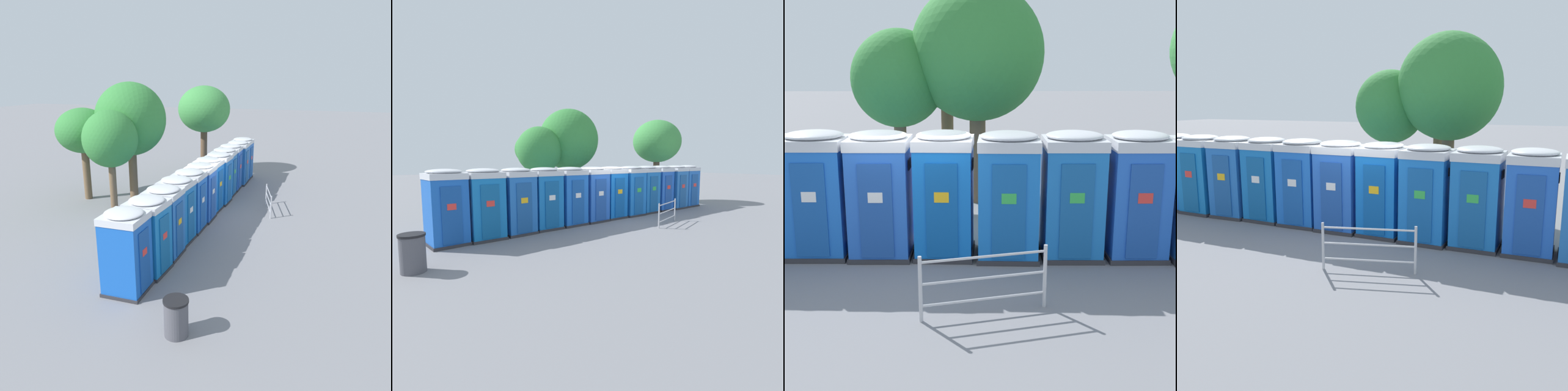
# 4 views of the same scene
# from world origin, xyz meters

# --- Properties ---
(ground_plane) EXTENTS (120.00, 120.00, 0.00)m
(ground_plane) POSITION_xyz_m (0.00, 0.00, 0.00)
(ground_plane) COLOR slate
(portapotty_0) EXTENTS (1.21, 1.21, 2.54)m
(portapotty_0) POSITION_xyz_m (-6.98, 0.25, 1.28)
(portapotty_0) COLOR #2D2D33
(portapotty_0) RESTS_ON ground
(portapotty_1) EXTENTS (1.28, 1.26, 2.54)m
(portapotty_1) POSITION_xyz_m (-5.72, 0.14, 1.28)
(portapotty_1) COLOR #2D2D33
(portapotty_1) RESTS_ON ground
(portapotty_2) EXTENTS (1.19, 1.21, 2.54)m
(portapotty_2) POSITION_xyz_m (-4.45, 0.14, 1.28)
(portapotty_2) COLOR #2D2D33
(portapotty_2) RESTS_ON ground
(portapotty_3) EXTENTS (1.24, 1.25, 2.54)m
(portapotty_3) POSITION_xyz_m (-3.17, 0.16, 1.28)
(portapotty_3) COLOR #2D2D33
(portapotty_3) RESTS_ON ground
(portapotty_4) EXTENTS (1.24, 1.21, 2.54)m
(portapotty_4) POSITION_xyz_m (-1.90, 0.10, 1.28)
(portapotty_4) COLOR #2D2D33
(portapotty_4) RESTS_ON ground
(portapotty_5) EXTENTS (1.22, 1.21, 2.54)m
(portapotty_5) POSITION_xyz_m (-0.63, 0.03, 1.28)
(portapotty_5) COLOR #2D2D33
(portapotty_5) RESTS_ON ground
(portapotty_6) EXTENTS (1.21, 1.25, 2.54)m
(portapotty_6) POSITION_xyz_m (0.64, 0.04, 1.28)
(portapotty_6) COLOR #2D2D33
(portapotty_6) RESTS_ON ground
(portapotty_7) EXTENTS (1.27, 1.25, 2.54)m
(portapotty_7) POSITION_xyz_m (1.90, -0.09, 1.28)
(portapotty_7) COLOR #2D2D33
(portapotty_7) RESTS_ON ground
(portapotty_8) EXTENTS (1.21, 1.22, 2.54)m
(portapotty_8) POSITION_xyz_m (3.18, -0.05, 1.28)
(portapotty_8) COLOR #2D2D33
(portapotty_8) RESTS_ON ground
(portapotty_9) EXTENTS (1.17, 1.21, 2.54)m
(portapotty_9) POSITION_xyz_m (4.45, -0.08, 1.28)
(portapotty_9) COLOR #2D2D33
(portapotty_9) RESTS_ON ground
(portapotty_10) EXTENTS (1.23, 1.21, 2.54)m
(portapotty_10) POSITION_xyz_m (5.72, -0.22, 1.28)
(portapotty_10) COLOR #2D2D33
(portapotty_10) RESTS_ON ground
(portapotty_11) EXTENTS (1.28, 1.25, 2.54)m
(portapotty_11) POSITION_xyz_m (6.99, -0.23, 1.28)
(portapotty_11) COLOR #2D2D33
(portapotty_11) RESTS_ON ground
(street_tree_0) EXTENTS (2.51, 2.51, 4.69)m
(street_tree_0) POSITION_xyz_m (-0.77, 4.28, 3.36)
(street_tree_0) COLOR brown
(street_tree_0) RESTS_ON ground
(street_tree_1) EXTENTS (3.26, 3.26, 5.57)m
(street_tree_1) POSITION_xyz_m (7.47, 2.40, 4.09)
(street_tree_1) COLOR brown
(street_tree_1) RESTS_ON ground
(street_tree_2) EXTENTS (3.53, 3.53, 5.86)m
(street_tree_2) POSITION_xyz_m (1.33, 4.32, 4.03)
(street_tree_2) COLOR brown
(street_tree_2) RESTS_ON ground
(street_tree_3) EXTENTS (2.70, 2.70, 4.64)m
(street_tree_3) POSITION_xyz_m (0.40, 6.48, 3.47)
(street_tree_3) COLOR brown
(street_tree_3) RESTS_ON ground
(trash_can) EXTENTS (0.64, 0.64, 0.99)m
(trash_can) POSITION_xyz_m (-8.43, -1.85, 0.50)
(trash_can) COLOR #4C4C54
(trash_can) RESTS_ON ground
(event_barrier) EXTENTS (2.00, 0.56, 1.05)m
(event_barrier) POSITION_xyz_m (1.38, -2.68, 0.57)
(event_barrier) COLOR #B7B7BC
(event_barrier) RESTS_ON ground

